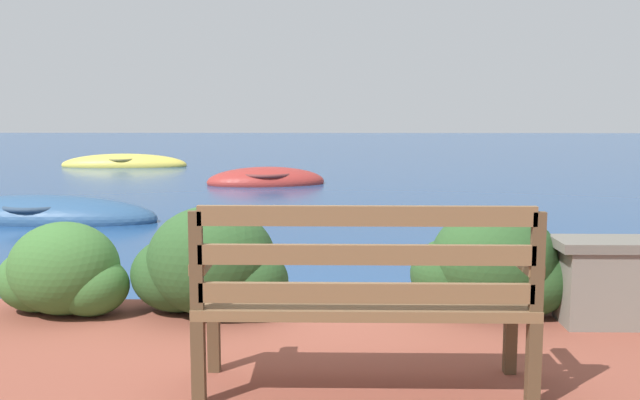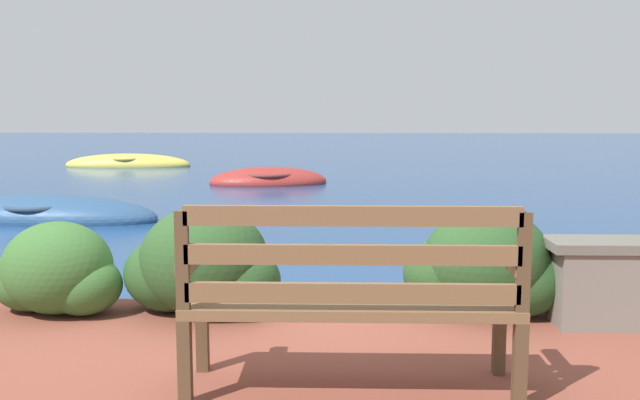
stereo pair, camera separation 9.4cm
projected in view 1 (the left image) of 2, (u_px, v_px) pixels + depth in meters
The scene contains 8 objects.
ground_plane at pixel (256, 330), 5.09m from camera, with size 80.00×80.00×0.00m.
park_bench at pixel (364, 294), 3.36m from camera, with size 1.60×0.48×0.93m.
hedge_clump_left at pixel (63, 274), 4.70m from camera, with size 0.90×0.65×0.61m.
hedge_clump_centre at pixel (210, 267), 4.69m from camera, with size 1.06×0.76×0.72m.
hedge_clump_right at pixel (491, 267), 4.71m from camera, with size 1.04×0.75×0.71m.
rowboat_nearest at pixel (41, 217), 10.00m from camera, with size 3.42×1.29×0.63m.
rowboat_mid at pixel (266, 181), 14.80m from camera, with size 2.62×1.66×0.62m.
rowboat_far at pixel (124, 165), 19.16m from camera, with size 3.39×1.10×0.61m.
Camera 1 is at (0.55, -4.92, 1.58)m, focal length 40.00 mm.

